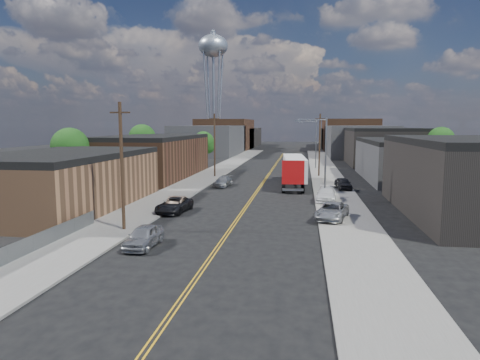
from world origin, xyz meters
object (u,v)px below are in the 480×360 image
(semi_truck, at_px, (294,169))
(car_left_a, at_px, (144,236))
(car_left_b, at_px, (176,204))
(car_left_c, at_px, (174,205))
(car_left_d, at_px, (223,181))
(car_right_lot_b, at_px, (326,194))
(car_right_lot_c, at_px, (343,183))
(water_tower, at_px, (213,50))
(car_right_lot_a, at_px, (332,211))

(semi_truck, xyz_separation_m, car_left_a, (-9.50, -31.51, -1.58))
(car_left_b, height_order, car_left_c, car_left_c)
(car_left_b, relative_size, car_left_d, 0.93)
(car_left_a, relative_size, car_left_c, 0.86)
(car_left_c, bearing_deg, semi_truck, 66.79)
(semi_truck, height_order, car_right_lot_b, semi_truck)
(semi_truck, relative_size, car_right_lot_c, 3.72)
(semi_truck, bearing_deg, water_tower, 105.95)
(car_left_b, relative_size, car_right_lot_a, 0.82)
(car_left_a, distance_m, car_left_d, 29.23)
(car_right_lot_a, distance_m, car_right_lot_c, 18.18)
(water_tower, distance_m, car_left_b, 98.00)
(water_tower, relative_size, car_left_d, 8.22)
(car_right_lot_a, height_order, car_right_lot_b, car_right_lot_b)
(car_left_b, relative_size, car_left_c, 0.82)
(car_left_a, distance_m, car_left_c, 11.57)
(water_tower, bearing_deg, car_right_lot_c, -66.70)
(car_right_lot_c, bearing_deg, car_left_a, -126.45)
(car_left_a, relative_size, car_right_lot_b, 0.88)
(semi_truck, relative_size, car_left_a, 3.62)
(car_left_c, height_order, car_right_lot_c, car_right_lot_c)
(water_tower, relative_size, semi_truck, 2.35)
(car_left_d, distance_m, car_right_lot_b, 16.59)
(car_right_lot_b, distance_m, car_right_lot_c, 9.25)
(car_left_c, relative_size, car_right_lot_c, 1.20)
(semi_truck, height_order, car_right_lot_c, semi_truck)
(car_left_a, bearing_deg, car_left_c, 97.46)
(car_left_a, distance_m, car_right_lot_a, 16.61)
(semi_truck, xyz_separation_m, car_left_d, (-9.50, -2.27, -1.67))
(car_left_b, xyz_separation_m, car_left_c, (0.01, -0.59, 0.02))
(water_tower, relative_size, car_right_lot_c, 8.74)
(car_left_a, height_order, car_left_c, car_left_a)
(car_left_a, distance_m, car_left_b, 12.16)
(car_right_lot_b, bearing_deg, car_left_b, -147.90)
(car_left_b, bearing_deg, car_right_lot_c, 43.25)
(water_tower, relative_size, car_right_lot_b, 7.47)
(water_tower, relative_size, car_left_a, 8.51)
(car_left_b, height_order, car_right_lot_c, car_right_lot_c)
(car_left_b, bearing_deg, car_left_d, 85.54)
(car_left_a, bearing_deg, water_tower, 99.83)
(car_left_a, xyz_separation_m, car_left_c, (-1.39, 11.49, -0.04))
(car_left_b, bearing_deg, water_tower, 99.83)
(car_left_d, bearing_deg, car_left_a, -83.84)
(car_left_b, distance_m, car_right_lot_b, 16.24)
(car_left_a, bearing_deg, car_right_lot_a, 37.93)
(water_tower, xyz_separation_m, car_right_lot_a, (30.20, -94.00, -29.79))
(car_left_b, bearing_deg, car_right_lot_a, -7.60)
(car_left_c, height_order, car_right_lot_a, car_right_lot_a)
(car_left_d, relative_size, car_right_lot_a, 0.88)
(car_right_lot_a, distance_m, car_right_lot_b, 9.11)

